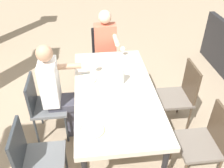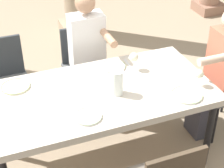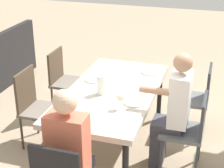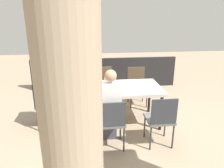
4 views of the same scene
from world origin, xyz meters
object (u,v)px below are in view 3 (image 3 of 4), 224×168
(wine_glass_3, at_px, (64,111))
(water_pitcher, at_px, (102,86))
(plate_2, at_px, (134,102))
(plate_0, at_px, (150,72))
(wine_glass_2, at_px, (121,98))
(chair_west_south, at_px, (64,78))
(chair_mid_north, at_px, (190,128))
(diner_woman_green, at_px, (71,152))
(dining_table, at_px, (112,95))
(chair_mid_south, at_px, (35,104))
(chair_west_north, at_px, (197,95))
(plate_1, at_px, (93,80))
(diner_man_white, at_px, (173,110))
(plate_3, at_px, (62,111))

(wine_glass_3, relative_size, water_pitcher, 0.71)
(plate_2, bearing_deg, plate_0, -179.19)
(plate_2, relative_size, wine_glass_2, 1.37)
(chair_west_south, relative_size, chair_mid_north, 1.03)
(diner_woman_green, distance_m, wine_glass_2, 0.82)
(dining_table, distance_m, diner_woman_green, 1.16)
(plate_0, bearing_deg, chair_mid_south, -57.27)
(diner_woman_green, xyz_separation_m, plate_0, (-1.80, 0.31, 0.08))
(chair_west_south, distance_m, chair_mid_south, 0.82)
(chair_west_north, distance_m, plate_1, 1.31)
(wine_glass_2, bearing_deg, plate_0, 175.17)
(dining_table, distance_m, plate_2, 0.40)
(chair_west_north, bearing_deg, dining_table, -52.79)
(chair_west_south, xyz_separation_m, chair_mid_north, (0.82, 1.79, -0.01))
(chair_mid_north, height_order, water_pitcher, water_pitcher)
(diner_man_white, bearing_deg, wine_glass_3, -54.48)
(chair_mid_south, bearing_deg, chair_mid_north, 90.00)
(chair_mid_south, bearing_deg, chair_west_south, 179.67)
(plate_3, bearing_deg, chair_mid_north, 112.35)
(wine_glass_2, bearing_deg, chair_west_south, -134.20)
(chair_mid_south, bearing_deg, diner_man_white, 89.90)
(chair_mid_south, bearing_deg, dining_table, 98.71)
(plate_3, xyz_separation_m, water_pitcher, (-0.51, 0.24, 0.09))
(dining_table, relative_size, wine_glass_2, 11.28)
(chair_west_north, height_order, diner_woman_green, diner_woman_green)
(water_pitcher, bearing_deg, diner_man_white, 88.72)
(plate_0, bearing_deg, diner_man_white, 27.47)
(chair_west_north, xyz_separation_m, chair_west_south, (0.00, -1.80, 0.01))
(chair_west_south, relative_size, wine_glass_2, 5.45)
(chair_west_south, height_order, plate_3, chair_west_south)
(chair_west_south, bearing_deg, plate_0, 87.85)
(wine_glass_3, bearing_deg, plate_1, -175.57)
(plate_2, bearing_deg, chair_west_north, 147.71)
(plate_0, distance_m, wine_glass_2, 1.05)
(chair_west_north, relative_size, plate_1, 4.25)
(chair_west_south, height_order, plate_1, chair_west_south)
(dining_table, xyz_separation_m, diner_man_white, (0.14, 0.71, -0.00))
(water_pitcher, bearing_deg, plate_2, 73.55)
(diner_man_white, bearing_deg, plate_2, -75.82)
(chair_mid_north, distance_m, wine_glass_2, 0.82)
(chair_west_south, xyz_separation_m, chair_mid_south, (0.82, -0.00, 0.00))
(wine_glass_3, bearing_deg, plate_3, -148.66)
(dining_table, bearing_deg, chair_mid_south, -81.29)
(chair_west_north, xyz_separation_m, water_pitcher, (0.81, -0.98, 0.34))
(diner_woman_green, xyz_separation_m, plate_3, (-0.53, -0.31, 0.08))
(dining_table, relative_size, diner_woman_green, 1.43)
(chair_west_south, height_order, diner_man_white, diner_man_white)
(diner_man_white, height_order, plate_0, diner_man_white)
(chair_mid_north, height_order, plate_0, chair_mid_north)
(chair_west_south, relative_size, chair_mid_south, 0.97)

